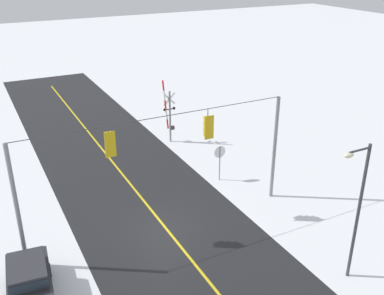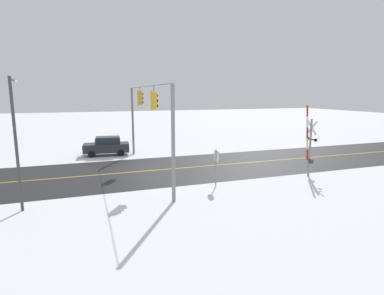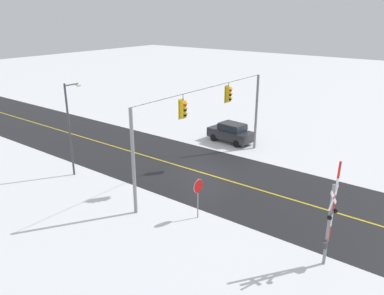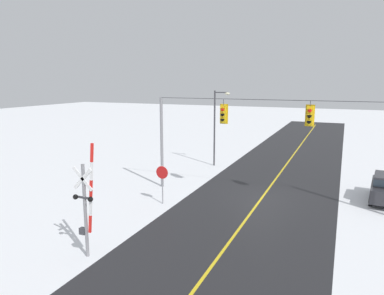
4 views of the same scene
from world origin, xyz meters
TOP-DOWN VIEW (x-y plane):
  - ground_plane at (0.00, 0.00)m, footprint 160.00×160.00m
  - road_asphalt at (0.00, 6.00)m, footprint 9.00×80.00m
  - lane_centre_line at (0.00, 6.00)m, footprint 0.14×72.00m
  - signal_span at (0.00, -0.01)m, footprint 14.20×0.47m
  - stop_sign at (-5.29, -3.21)m, footprint 0.80×0.09m
  - railroad_crossing at (-5.08, -10.32)m, footprint 1.07×0.31m
  - parked_car_charcoal at (7.16, 2.44)m, footprint 2.14×4.32m
  - streetlamp_near at (-5.59, 7.42)m, footprint 1.39×0.28m

SIDE VIEW (x-z plane):
  - ground_plane at x=0.00m, z-range 0.00..0.00m
  - road_asphalt at x=0.00m, z-range 0.00..0.01m
  - lane_centre_line at x=0.00m, z-range 0.01..0.01m
  - parked_car_charcoal at x=7.16m, z-range 0.08..1.82m
  - stop_sign at x=-5.29m, z-range 0.54..2.89m
  - railroad_crossing at x=-5.08m, z-range -0.14..4.76m
  - streetlamp_near at x=-5.59m, z-range 0.67..7.17m
  - signal_span at x=0.00m, z-range 0.93..7.14m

